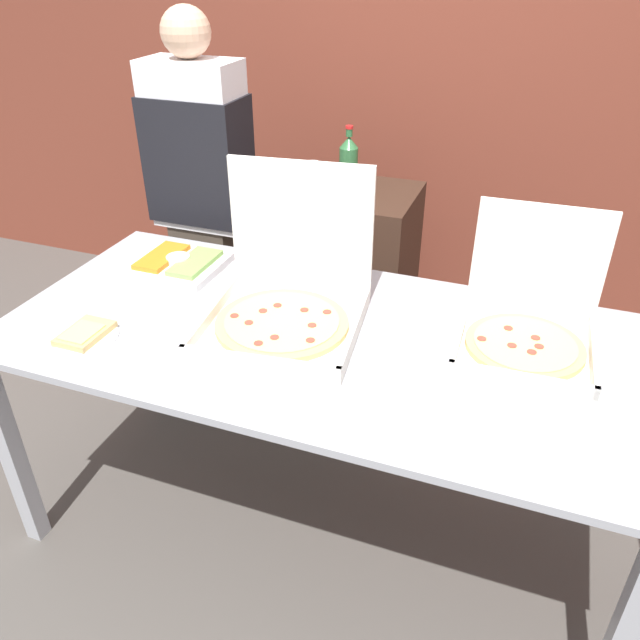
{
  "coord_description": "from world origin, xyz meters",
  "views": [
    {
      "loc": [
        0.58,
        -1.57,
        1.93
      ],
      "look_at": [
        0.0,
        0.0,
        0.91
      ],
      "focal_mm": 35.0,
      "sensor_mm": 36.0,
      "label": 1
    }
  ],
  "objects": [
    {
      "name": "ground_plane",
      "position": [
        0.0,
        0.0,
        0.0
      ],
      "size": [
        16.0,
        16.0,
        0.0
      ],
      "primitive_type": "plane",
      "color": "#514C47"
    },
    {
      "name": "buffet_table",
      "position": [
        0.0,
        0.0,
        0.76
      ],
      "size": [
        2.05,
        0.98,
        0.86
      ],
      "color": "#A8AAB2",
      "rests_on": "ground_plane"
    },
    {
      "name": "brick_wall_behind",
      "position": [
        0.0,
        1.7,
        1.4
      ],
      "size": [
        10.0,
        0.06,
        2.8
      ],
      "color": "brown",
      "rests_on": "ground_plane"
    },
    {
      "name": "pizza_box_near_left",
      "position": [
        -0.13,
        0.03,
        0.94
      ],
      "size": [
        0.54,
        0.55,
        0.48
      ],
      "rotation": [
        0.0,
        0.0,
        0.12
      ],
      "color": "silver",
      "rests_on": "buffet_table"
    },
    {
      "name": "person_server_vest",
      "position": [
        -0.84,
        0.75,
        0.97
      ],
      "size": [
        0.42,
        0.24,
        1.72
      ],
      "rotation": [
        0.0,
        0.0,
        3.14
      ],
      "color": "#473D33",
      "rests_on": "ground_plane"
    },
    {
      "name": "veggie_tray",
      "position": [
        -0.66,
        0.24,
        0.88
      ],
      "size": [
        0.32,
        0.3,
        0.05
      ],
      "color": "white",
      "rests_on": "buffet_table"
    },
    {
      "name": "paper_plate_front_left",
      "position": [
        -0.68,
        -0.28,
        0.87
      ],
      "size": [
        0.2,
        0.2,
        0.03
      ],
      "color": "white",
      "rests_on": "buffet_table"
    },
    {
      "name": "soda_can_colored",
      "position": [
        -0.38,
        0.92,
        1.04
      ],
      "size": [
        0.07,
        0.07,
        0.12
      ],
      "color": "#334CB2",
      "rests_on": "sideboard_podium"
    },
    {
      "name": "soda_bottle",
      "position": [
        -0.23,
        0.96,
        1.1
      ],
      "size": [
        0.08,
        0.08,
        0.28
      ],
      "color": "#2D6638",
      "rests_on": "sideboard_podium"
    },
    {
      "name": "pizza_box_far_right",
      "position": [
        0.62,
        0.16,
        0.93
      ],
      "size": [
        0.41,
        0.43,
        0.4
      ],
      "rotation": [
        0.0,
        0.0,
        0.03
      ],
      "color": "silver",
      "rests_on": "buffet_table"
    },
    {
      "name": "soda_can_silver",
      "position": [
        -0.16,
        0.78,
        1.04
      ],
      "size": [
        0.07,
        0.07,
        0.12
      ],
      "color": "silver",
      "rests_on": "sideboard_podium"
    },
    {
      "name": "sideboard_podium",
      "position": [
        -0.22,
        0.96,
        0.49
      ],
      "size": [
        0.59,
        0.47,
        0.98
      ],
      "color": "#382319",
      "rests_on": "ground_plane"
    }
  ]
}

